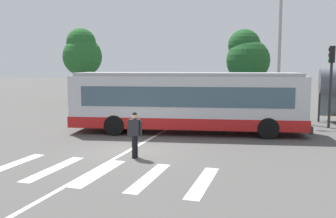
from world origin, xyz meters
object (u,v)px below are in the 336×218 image
parked_car_teal (240,101)px  background_tree_left (82,53)px  city_transit_bus (187,102)px  twin_arm_street_lamp (280,29)px  pedestrian_crossing_street (135,132)px  parked_car_red (172,99)px  parked_car_blue (208,100)px  traffic_light_far_corner (331,73)px  background_tree_right (247,56)px

parked_car_teal → background_tree_left: background_tree_left is taller
city_transit_bus → twin_arm_street_lamp: 8.39m
pedestrian_crossing_street → parked_car_teal: bearing=81.6°
parked_car_red → parked_car_blue: 2.82m
city_transit_bus → parked_car_red: bearing=110.1°
pedestrian_crossing_street → parked_car_teal: (2.27, 15.43, -0.20)m
traffic_light_far_corner → background_tree_right: background_tree_right is taller
background_tree_left → parked_car_blue: bearing=-15.6°
parked_car_blue → traffic_light_far_corner: size_ratio=1.03×
parked_car_red → background_tree_left: bearing=160.0°
twin_arm_street_lamp → background_tree_right: (-2.66, 8.19, -1.43)m
pedestrian_crossing_street → parked_car_teal: 15.60m
twin_arm_street_lamp → background_tree_left: size_ratio=1.33×
parked_car_blue → parked_car_red: bearing=-179.0°
city_transit_bus → background_tree_right: size_ratio=1.85×
background_tree_left → background_tree_right: 15.14m
background_tree_left → background_tree_right: size_ratio=1.06×
twin_arm_street_lamp → background_tree_left: 19.27m
parked_car_red → parked_car_blue: size_ratio=1.00×
parked_car_red → parked_car_blue: same height
city_transit_bus → parked_car_red: size_ratio=2.62×
parked_car_red → background_tree_left: (-9.83, 3.57, 3.84)m
pedestrian_crossing_street → background_tree_right: size_ratio=0.27×
pedestrian_crossing_street → background_tree_right: (2.31, 19.75, 3.22)m
traffic_light_far_corner → twin_arm_street_lamp: twin_arm_street_lamp is taller
traffic_light_far_corner → twin_arm_street_lamp: (-2.75, 2.16, 2.61)m
parked_car_red → twin_arm_street_lamp: size_ratio=0.50×
traffic_light_far_corner → background_tree_right: (-5.41, 10.34, 1.18)m
background_tree_left → pedestrian_crossing_street: bearing=-55.9°
parked_car_blue → parked_car_teal: same height
city_transit_bus → pedestrian_crossing_street: (-0.58, -5.65, -0.62)m
pedestrian_crossing_street → twin_arm_street_lamp: bearing=66.7°
parked_car_teal → background_tree_right: background_tree_right is taller
city_transit_bus → twin_arm_street_lamp: bearing=53.4°
parked_car_teal → background_tree_right: bearing=89.5°
twin_arm_street_lamp → background_tree_left: (-17.77, 7.37, -1.01)m
traffic_light_far_corner → twin_arm_street_lamp: size_ratio=0.49×
parked_car_red → twin_arm_street_lamp: bearing=-25.6°
parked_car_teal → city_transit_bus: bearing=-99.8°
parked_car_teal → background_tree_left: bearing=166.9°
city_transit_bus → pedestrian_crossing_street: bearing=-95.9°
pedestrian_crossing_street → twin_arm_street_lamp: size_ratio=0.19×
parked_car_blue → twin_arm_street_lamp: twin_arm_street_lamp is taller
pedestrian_crossing_street → traffic_light_far_corner: size_ratio=0.39×
parked_car_red → background_tree_left: 11.14m
pedestrian_crossing_street → parked_car_red: pedestrian_crossing_street is taller
city_transit_bus → parked_car_red: city_transit_bus is taller
parked_car_blue → background_tree_right: background_tree_right is taller
parked_car_teal → pedestrian_crossing_street: bearing=-98.4°
twin_arm_street_lamp → traffic_light_far_corner: bearing=-38.1°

